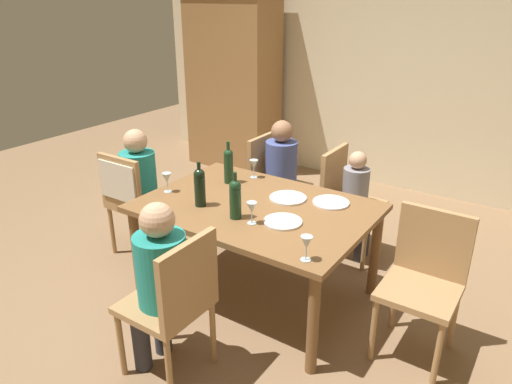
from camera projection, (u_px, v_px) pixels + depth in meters
name	position (u px, v px, depth m)	size (l,w,h in m)	color
ground_plane	(256.00, 292.00, 3.61)	(10.00, 10.00, 0.00)	#846647
rear_room_partition	(396.00, 67.00, 5.20)	(6.40, 0.12, 2.70)	beige
armoire_cabinet	(233.00, 80.00, 5.93)	(1.18, 0.62, 2.18)	olive
dining_table	(256.00, 215.00, 3.36)	(1.59, 1.12, 0.73)	brown
chair_left_end	(129.00, 192.00, 3.89)	(0.44, 0.46, 0.92)	#A87F51
chair_near	(175.00, 299.00, 2.64)	(0.44, 0.44, 0.92)	#A87F51
chair_far_left	(273.00, 178.00, 4.35)	(0.44, 0.44, 0.92)	#A87F51
chair_far_right	(345.00, 195.00, 3.99)	(0.44, 0.44, 0.92)	#A87F51
chair_right_end	(425.00, 274.00, 2.87)	(0.44, 0.44, 0.92)	#A87F51
person_woman_host	(142.00, 182.00, 3.99)	(0.29, 0.33, 1.10)	#33333D
person_man_bearded	(159.00, 277.00, 2.66)	(0.33, 0.29, 1.09)	#33333D
person_man_guest	(284.00, 170.00, 4.26)	(0.33, 0.29, 1.09)	#33333D
person_child_small	(358.00, 195.00, 3.92)	(0.25, 0.22, 0.94)	#33333D
wine_bottle_tall_green	(235.00, 198.00, 3.09)	(0.08, 0.08, 0.32)	#19381E
wine_bottle_dark_red	(200.00, 186.00, 3.27)	(0.08, 0.08, 0.32)	black
wine_bottle_short_olive	(228.00, 165.00, 3.67)	(0.07, 0.07, 0.33)	#19381E
wine_glass_near_left	(252.00, 208.00, 3.03)	(0.07, 0.07, 0.15)	silver
wine_glass_centre	(306.00, 243.00, 2.60)	(0.07, 0.07, 0.15)	silver
wine_glass_near_right	(167.00, 178.00, 3.51)	(0.07, 0.07, 0.15)	silver
wine_glass_far	(254.00, 165.00, 3.79)	(0.07, 0.07, 0.15)	silver
dinner_plate_host	(283.00, 222.00, 3.07)	(0.25, 0.25, 0.01)	silver
dinner_plate_guest_left	(288.00, 198.00, 3.43)	(0.27, 0.27, 0.01)	silver
dinner_plate_guest_right	(331.00, 202.00, 3.35)	(0.26, 0.26, 0.01)	white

